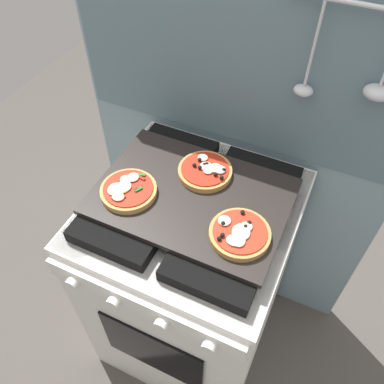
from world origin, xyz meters
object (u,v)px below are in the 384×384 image
(stove, at_px, (192,277))
(baking_tray, at_px, (192,196))
(pizza_center, at_px, (206,171))
(pizza_left, at_px, (128,190))
(pizza_right, at_px, (239,233))

(stove, distance_m, baking_tray, 0.46)
(baking_tray, bearing_deg, pizza_center, 87.69)
(pizza_left, height_order, pizza_center, pizza_center)
(stove, bearing_deg, pizza_center, 87.73)
(pizza_left, bearing_deg, baking_tray, 23.33)
(pizza_right, bearing_deg, baking_tray, 155.28)
(stove, distance_m, pizza_right, 0.51)
(pizza_left, distance_m, pizza_center, 0.24)
(baking_tray, relative_size, pizza_right, 3.38)
(pizza_right, bearing_deg, pizza_center, 134.50)
(stove, bearing_deg, baking_tray, 90.00)
(stove, distance_m, pizza_left, 0.51)
(pizza_left, bearing_deg, stove, 22.86)
(baking_tray, xyz_separation_m, pizza_center, (0.00, 0.09, 0.02))
(baking_tray, distance_m, pizza_right, 0.19)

